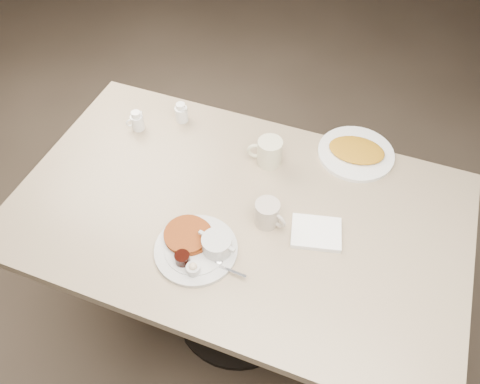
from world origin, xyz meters
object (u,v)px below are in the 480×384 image
(diner_table, at_px, (238,238))
(creamer_left, at_px, (137,121))
(coffee_mug_near, at_px, (268,213))
(creamer_right, at_px, (181,113))
(coffee_mug_far, at_px, (269,152))
(hash_plate, at_px, (356,152))
(main_plate, at_px, (199,246))

(diner_table, relative_size, creamer_left, 18.75)
(coffee_mug_near, distance_m, creamer_left, 0.66)
(creamer_right, bearing_deg, creamer_left, -143.05)
(diner_table, xyz_separation_m, coffee_mug_near, (0.11, -0.01, 0.22))
(diner_table, distance_m, coffee_mug_far, 0.33)
(creamer_left, bearing_deg, hash_plate, 10.94)
(diner_table, height_order, main_plate, main_plate)
(diner_table, distance_m, coffee_mug_near, 0.24)
(creamer_left, height_order, hash_plate, creamer_left)
(coffee_mug_near, relative_size, coffee_mug_far, 0.90)
(creamer_right, bearing_deg, main_plate, -59.76)
(coffee_mug_far, height_order, creamer_left, coffee_mug_far)
(main_plate, xyz_separation_m, coffee_mug_far, (0.08, 0.43, 0.03))
(main_plate, height_order, creamer_right, creamer_right)
(coffee_mug_far, relative_size, creamer_left, 1.68)
(coffee_mug_near, xyz_separation_m, creamer_left, (-0.61, 0.25, -0.01))
(coffee_mug_far, distance_m, creamer_left, 0.52)
(coffee_mug_near, bearing_deg, coffee_mug_far, 107.95)
(creamer_right, xyz_separation_m, hash_plate, (0.68, 0.05, -0.02))
(creamer_left, relative_size, creamer_right, 1.00)
(diner_table, distance_m, creamer_right, 0.54)
(coffee_mug_near, height_order, coffee_mug_far, coffee_mug_far)
(creamer_left, xyz_separation_m, creamer_right, (0.14, 0.10, -0.00))
(main_plate, height_order, creamer_left, creamer_left)
(coffee_mug_near, xyz_separation_m, creamer_right, (-0.47, 0.35, -0.01))
(coffee_mug_near, bearing_deg, main_plate, -132.91)
(main_plate, height_order, hash_plate, main_plate)
(main_plate, xyz_separation_m, hash_plate, (0.37, 0.58, -0.01))
(coffee_mug_near, relative_size, hash_plate, 0.41)
(coffee_mug_near, xyz_separation_m, hash_plate, (0.21, 0.40, -0.03))
(diner_table, relative_size, main_plate, 4.50)
(main_plate, xyz_separation_m, coffee_mug_near, (0.16, 0.18, 0.02))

